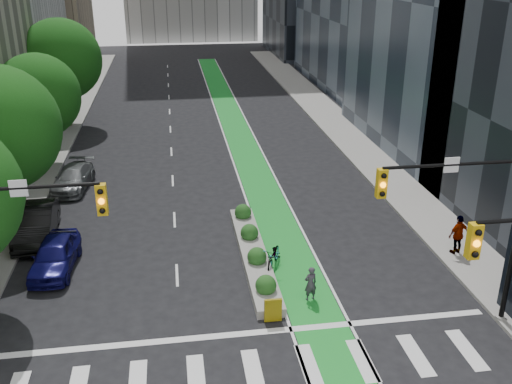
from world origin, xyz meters
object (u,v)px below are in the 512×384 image
object	(u,v)px
cyclist	(310,284)
parked_car_left_mid	(36,223)
median_planter	(254,251)
bicycle	(274,256)
parked_car_left_near	(55,255)
pedestrian_far	(458,234)
parked_car_left_far	(73,178)

from	to	relation	value
cyclist	parked_car_left_mid	distance (m)	14.70
median_planter	parked_car_left_mid	distance (m)	11.36
bicycle	parked_car_left_mid	world-z (taller)	parked_car_left_mid
parked_car_left_near	pedestrian_far	distance (m)	19.04
bicycle	parked_car_left_far	distance (m)	15.69
cyclist	pedestrian_far	size ratio (longest dim) A/B	0.79
cyclist	parked_car_left_mid	world-z (taller)	parked_car_left_mid
parked_car_left_far	pedestrian_far	size ratio (longest dim) A/B	2.37
parked_car_left_mid	parked_car_left_far	bearing A→B (deg)	79.75
cyclist	parked_car_left_mid	bearing A→B (deg)	-45.77
parked_car_left_far	cyclist	bearing A→B (deg)	-43.70
parked_car_left_far	median_planter	bearing A→B (deg)	-39.65
median_planter	pedestrian_far	world-z (taller)	pedestrian_far
parked_car_left_near	pedestrian_far	world-z (taller)	pedestrian_far
parked_car_left_near	bicycle	bearing A→B (deg)	-3.77
parked_car_left_far	pedestrian_far	xyz separation A→B (m)	(19.59, -11.77, 0.46)
median_planter	bicycle	bearing A→B (deg)	-50.36
median_planter	cyclist	xyz separation A→B (m)	(1.84, -3.90, 0.41)
median_planter	parked_car_left_far	size ratio (longest dim) A/B	2.18
bicycle	pedestrian_far	bearing A→B (deg)	21.11
median_planter	parked_car_left_near	bearing A→B (deg)	177.91
pedestrian_far	parked_car_left_mid	bearing A→B (deg)	-30.52
bicycle	parked_car_left_far	size ratio (longest dim) A/B	0.46
cyclist	parked_car_left_mid	xyz separation A→B (m)	(-12.54, 7.68, 0.06)
parked_car_left_mid	parked_car_left_far	distance (m)	6.84
bicycle	parked_car_left_near	bearing A→B (deg)	-164.79
parked_car_left_far	parked_car_left_near	bearing A→B (deg)	-79.12
parked_car_left_mid	cyclist	bearing A→B (deg)	-34.46
bicycle	cyclist	distance (m)	3.12
bicycle	cyclist	size ratio (longest dim) A/B	1.37
parked_car_left_far	bicycle	bearing A→B (deg)	-39.92
parked_car_left_mid	pedestrian_far	world-z (taller)	pedestrian_far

